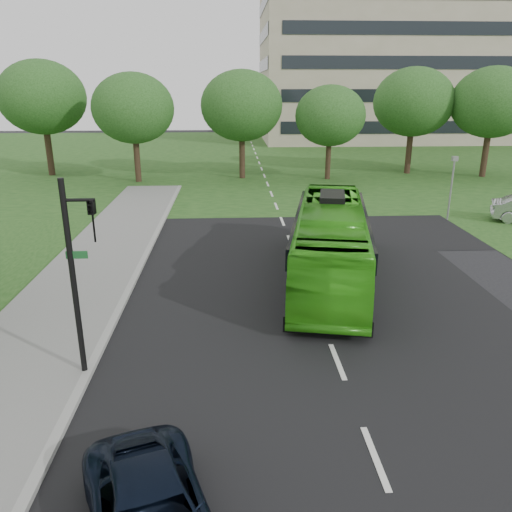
% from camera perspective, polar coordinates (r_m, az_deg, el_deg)
% --- Properties ---
extents(ground, '(160.00, 160.00, 0.00)m').
position_cam_1_polar(ground, '(16.83, 7.88, -8.39)').
color(ground, black).
rests_on(ground, ground).
extents(street_surfaces, '(120.00, 120.00, 0.15)m').
position_cam_1_polar(street_surfaces, '(38.29, 1.12, 7.35)').
color(street_surfaces, black).
rests_on(street_surfaces, ground).
extents(office_building, '(40.10, 20.10, 25.00)m').
position_cam_1_polar(office_building, '(80.76, 16.28, 21.59)').
color(office_building, tan).
rests_on(office_building, ground).
extents(tree_park_a, '(6.61, 6.61, 8.78)m').
position_cam_1_polar(tree_park_a, '(43.16, -13.85, 16.07)').
color(tree_park_a, black).
rests_on(tree_park_a, ground).
extents(tree_park_b, '(6.88, 6.88, 9.03)m').
position_cam_1_polar(tree_park_b, '(43.73, -1.65, 16.78)').
color(tree_park_b, black).
rests_on(tree_park_b, ground).
extents(tree_park_c, '(5.88, 5.88, 7.81)m').
position_cam_1_polar(tree_park_c, '(43.70, 8.47, 15.56)').
color(tree_park_c, black).
rests_on(tree_park_c, ground).
extents(tree_park_d, '(7.05, 7.05, 9.32)m').
position_cam_1_polar(tree_park_d, '(48.28, 17.57, 16.41)').
color(tree_park_d, black).
rests_on(tree_park_d, ground).
extents(tree_park_e, '(6.99, 6.99, 9.32)m').
position_cam_1_polar(tree_park_e, '(48.80, 25.43, 15.56)').
color(tree_park_e, black).
rests_on(tree_park_e, ground).
extents(tree_park_f, '(7.41, 7.41, 9.89)m').
position_cam_1_polar(tree_park_f, '(48.90, -23.25, 16.31)').
color(tree_park_f, black).
rests_on(tree_park_f, ground).
extents(bus, '(4.83, 11.68, 3.17)m').
position_cam_1_polar(bus, '(20.64, 8.49, 1.53)').
color(bus, green).
rests_on(bus, ground).
extents(traffic_light, '(0.89, 0.25, 5.53)m').
position_cam_1_polar(traffic_light, '(13.73, -19.65, -1.02)').
color(traffic_light, black).
rests_on(traffic_light, ground).
extents(camera_pole, '(0.38, 0.36, 3.80)m').
position_cam_1_polar(camera_pole, '(31.85, 21.51, 8.14)').
color(camera_pole, gray).
rests_on(camera_pole, ground).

